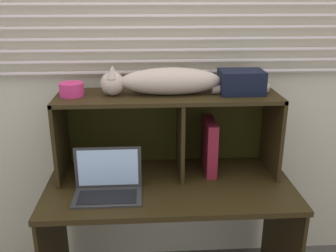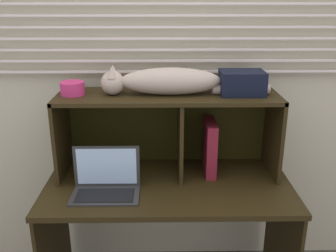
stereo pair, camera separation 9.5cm
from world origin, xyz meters
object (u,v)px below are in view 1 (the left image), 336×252
storage_box (241,82)px  cat (166,82)px  binder_upright (209,146)px  laptop (108,184)px  book_stack (95,170)px  small_basket (72,89)px

storage_box → cat: bearing=180.0°
cat → binder_upright: 0.46m
laptop → book_stack: bearing=111.2°
storage_box → laptop: bearing=-161.5°
binder_upright → storage_box: size_ratio=1.31×
binder_upright → small_basket: size_ratio=2.39×
book_stack → small_basket: bearing=179.6°
cat → small_basket: (-0.51, 0.00, -0.04)m
cat → binder_upright: cat is taller
small_basket → storage_box: (0.92, 0.00, 0.03)m
laptop → book_stack: laptop is taller
binder_upright → small_basket: 0.83m
cat → storage_box: bearing=0.0°
laptop → binder_upright: size_ratio=1.12×
laptop → small_basket: small_basket is taller
laptop → binder_upright: binder_upright is taller
laptop → storage_box: bearing=18.5°
book_stack → small_basket: (-0.10, 0.00, 0.48)m
laptop → small_basket: size_ratio=2.69×
laptop → book_stack: 0.26m
book_stack → storage_box: storage_box is taller
cat → laptop: (-0.32, -0.24, -0.48)m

